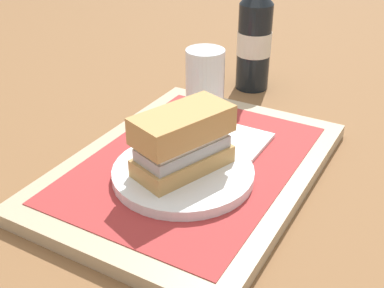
{
  "coord_description": "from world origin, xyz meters",
  "views": [
    {
      "loc": [
        -0.52,
        -0.29,
        0.39
      ],
      "look_at": [
        0.0,
        0.0,
        0.05
      ],
      "focal_mm": 46.06,
      "sensor_mm": 36.0,
      "label": 1
    }
  ],
  "objects_px": {
    "sandwich": "(185,140)",
    "beer_glass": "(205,84)",
    "beer_bottle": "(255,36)",
    "plate": "(183,173)"
  },
  "relations": [
    {
      "from": "plate",
      "to": "beer_glass",
      "type": "bearing_deg",
      "value": 17.9
    },
    {
      "from": "beer_bottle",
      "to": "beer_glass",
      "type": "bearing_deg",
      "value": -176.65
    },
    {
      "from": "sandwich",
      "to": "beer_glass",
      "type": "distance_m",
      "value": 0.16
    },
    {
      "from": "plate",
      "to": "beer_bottle",
      "type": "height_order",
      "value": "beer_bottle"
    },
    {
      "from": "beer_glass",
      "to": "beer_bottle",
      "type": "distance_m",
      "value": 0.22
    },
    {
      "from": "plate",
      "to": "beer_bottle",
      "type": "bearing_deg",
      "value": 9.4
    },
    {
      "from": "plate",
      "to": "sandwich",
      "type": "relative_size",
      "value": 1.32
    },
    {
      "from": "beer_glass",
      "to": "beer_bottle",
      "type": "relative_size",
      "value": 0.47
    },
    {
      "from": "plate",
      "to": "sandwich",
      "type": "distance_m",
      "value": 0.05
    },
    {
      "from": "plate",
      "to": "beer_glass",
      "type": "height_order",
      "value": "beer_glass"
    }
  ]
}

